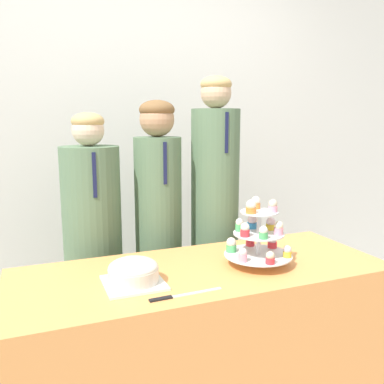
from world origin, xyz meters
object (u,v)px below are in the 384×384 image
object	(u,v)px
cake_knife	(174,297)
student_0	(94,256)
student_1	(159,238)
student_2	(215,223)
round_cake	(133,272)
cupcake_stand	(258,235)

from	to	relation	value
cake_knife	student_0	world-z (taller)	student_0
cake_knife	student_1	bearing A→B (deg)	74.59
student_1	student_2	size ratio (longest dim) A/B	0.92
round_cake	student_0	bearing A→B (deg)	95.70
round_cake	cupcake_stand	world-z (taller)	cupcake_stand
round_cake	cupcake_stand	xyz separation A→B (m)	(0.56, 0.01, 0.09)
student_2	cupcake_stand	bearing A→B (deg)	-97.68
student_1	student_0	bearing A→B (deg)	180.00
round_cake	cake_knife	bearing A→B (deg)	-57.95
cupcake_stand	student_2	world-z (taller)	student_2
cake_knife	student_2	distance (m)	0.98
student_0	student_2	distance (m)	0.72
student_1	student_2	world-z (taller)	student_2
cake_knife	round_cake	bearing A→B (deg)	119.97
student_0	cake_knife	bearing A→B (deg)	-78.07
cake_knife	cupcake_stand	distance (m)	0.51
student_0	round_cake	bearing A→B (deg)	-84.30
cupcake_stand	student_2	bearing A→B (deg)	82.32
cake_knife	student_1	xyz separation A→B (m)	(0.19, 0.82, -0.02)
cupcake_stand	student_2	size ratio (longest dim) A/B	0.19
student_1	student_2	distance (m)	0.35
cake_knife	cupcake_stand	world-z (taller)	cupcake_stand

